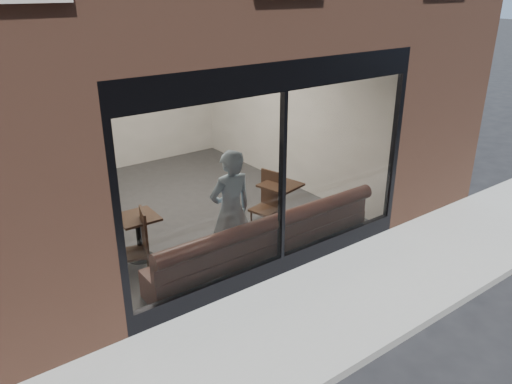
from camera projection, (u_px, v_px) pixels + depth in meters
ground at (385, 345)px, 6.14m from camera, size 120.00×120.00×0.00m
sidewalk_near at (328, 305)px, 6.88m from camera, size 40.00×2.00×0.01m
kerb_near at (389, 343)px, 6.08m from camera, size 40.00×0.10×0.12m
host_building_pier_right at (250, 84)px, 13.51m from camera, size 2.50×12.00×3.20m
host_building_backfill at (75, 82)px, 13.66m from camera, size 5.00×6.00×3.20m
cafe_floor at (186, 208)px, 9.84m from camera, size 6.00×6.00×0.00m
cafe_ceiling at (176, 41)px, 8.61m from camera, size 6.00×6.00×0.00m
cafe_wall_back at (118, 102)px, 11.44m from camera, size 5.00×0.00×5.00m
cafe_wall_left at (42, 156)px, 7.85m from camera, size 0.00×6.00×6.00m
cafe_wall_right at (285, 111)px, 10.59m from camera, size 0.00×6.00×6.00m
storefront_kick at (280, 265)px, 7.60m from camera, size 5.00×0.10×0.30m
storefront_header at (285, 76)px, 6.50m from camera, size 5.00×0.10×0.40m
storefront_mullion at (282, 179)px, 7.06m from camera, size 0.06×0.10×2.50m
storefront_glass at (284, 180)px, 7.04m from camera, size 4.80×0.00×4.80m
banquette at (265, 250)px, 7.87m from camera, size 4.00×0.55×0.45m
person at (231, 211)px, 7.45m from camera, size 0.71×0.48×1.93m
cafe_table_left at (137, 217)px, 7.77m from camera, size 0.62×0.62×0.04m
cafe_table_right at (281, 185)px, 9.01m from camera, size 0.77×0.77×0.04m
cafe_chair_left at (134, 253)px, 7.73m from camera, size 0.53×0.53×0.04m
cafe_chair_right at (265, 210)px, 9.23m from camera, size 0.56×0.56×0.04m
wall_poster at (47, 158)px, 7.77m from camera, size 0.02×0.56×0.75m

